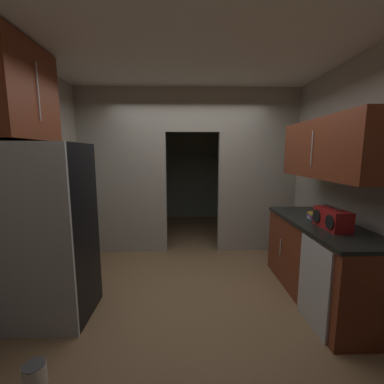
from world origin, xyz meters
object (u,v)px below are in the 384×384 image
dishwasher (313,285)px  paint_can (35,376)px  refrigerator (48,233)px  book_stack (315,216)px  boombox (332,219)px

dishwasher → paint_can: size_ratio=4.73×
refrigerator → dishwasher: size_ratio=2.09×
dishwasher → paint_can: 2.45m
refrigerator → dishwasher: (2.64, -0.22, -0.47)m
refrigerator → paint_can: (0.28, -0.84, -0.81)m
paint_can → book_stack: bearing=24.6°
refrigerator → book_stack: 2.94m
boombox → paint_can: 2.93m
boombox → book_stack: (-0.00, 0.34, -0.06)m
boombox → refrigerator: bearing=-179.4°
dishwasher → book_stack: 0.84m
dishwasher → boombox: 0.70m
refrigerator → book_stack: (2.91, 0.37, 0.07)m
dishwasher → refrigerator: bearing=175.2°
dishwasher → book_stack: bearing=64.7°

